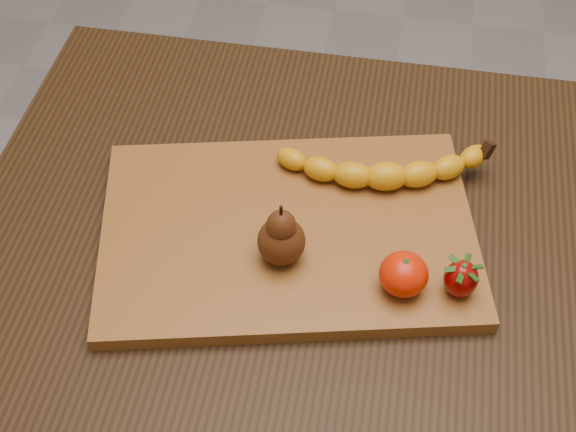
% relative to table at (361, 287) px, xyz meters
% --- Properties ---
extents(table, '(1.00, 0.70, 0.76)m').
position_rel_table_xyz_m(table, '(0.00, 0.00, 0.00)').
color(table, black).
rests_on(table, ground).
extents(cutting_board, '(0.51, 0.39, 0.02)m').
position_rel_table_xyz_m(cutting_board, '(-0.10, -0.01, 0.11)').
color(cutting_board, brown).
rests_on(cutting_board, table).
extents(banana, '(0.24, 0.10, 0.04)m').
position_rel_table_xyz_m(banana, '(0.01, 0.08, 0.14)').
color(banana, orange).
rests_on(banana, cutting_board).
extents(pear, '(0.07, 0.07, 0.09)m').
position_rel_table_xyz_m(pear, '(-0.10, -0.06, 0.16)').
color(pear, '#45200B').
rests_on(pear, cutting_board).
extents(mandarin, '(0.06, 0.06, 0.05)m').
position_rel_table_xyz_m(mandarin, '(0.05, -0.08, 0.14)').
color(mandarin, red).
rests_on(mandarin, cutting_board).
extents(strawberry, '(0.05, 0.05, 0.05)m').
position_rel_table_xyz_m(strawberry, '(0.11, -0.07, 0.14)').
color(strawberry, '#860403').
rests_on(strawberry, cutting_board).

